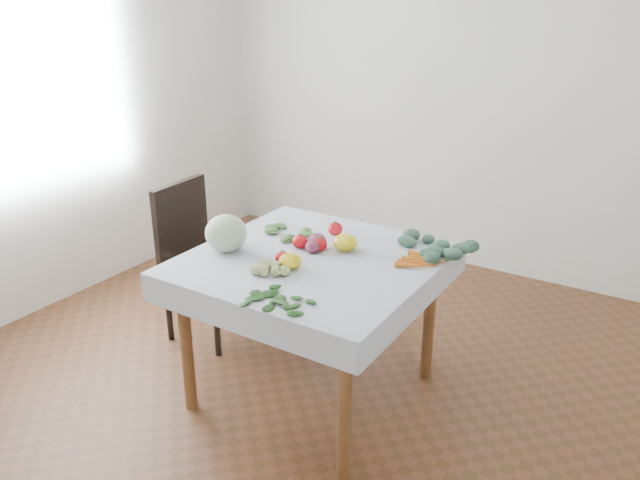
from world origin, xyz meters
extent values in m
plane|color=brown|center=(0.00, 0.00, 0.00)|extent=(4.00, 4.00, 0.00)
cube|color=white|center=(0.00, 2.00, 1.35)|extent=(4.00, 0.04, 2.70)
cube|color=white|center=(-2.00, 0.00, 1.35)|extent=(0.04, 4.00, 2.70)
cube|color=brown|center=(0.00, 0.00, 0.73)|extent=(1.00, 1.00, 0.04)
cylinder|color=brown|center=(-0.44, -0.44, 0.35)|extent=(0.06, 0.06, 0.71)
cylinder|color=brown|center=(0.44, -0.44, 0.35)|extent=(0.06, 0.06, 0.71)
cylinder|color=brown|center=(-0.44, 0.44, 0.35)|extent=(0.06, 0.06, 0.71)
cylinder|color=brown|center=(0.44, 0.44, 0.35)|extent=(0.06, 0.06, 0.71)
cube|color=white|center=(0.00, 0.00, 0.75)|extent=(1.12, 1.12, 0.01)
cube|color=black|center=(-0.83, 0.17, 0.45)|extent=(0.43, 0.43, 0.04)
cube|color=black|center=(-1.02, 0.16, 0.70)|extent=(0.06, 0.42, 0.46)
cylinder|color=black|center=(-1.00, -0.01, 0.21)|extent=(0.04, 0.04, 0.43)
cylinder|color=black|center=(-0.64, 0.00, 0.21)|extent=(0.04, 0.04, 0.43)
cylinder|color=black|center=(-1.02, 0.34, 0.21)|extent=(0.04, 0.04, 0.43)
cylinder|color=black|center=(-0.66, 0.36, 0.21)|extent=(0.04, 0.04, 0.43)
ellipsoid|color=#B4CAA9|center=(-0.40, -0.15, 0.85)|extent=(0.23, 0.23, 0.18)
ellipsoid|color=red|center=(-0.06, 0.32, 0.79)|extent=(0.08, 0.08, 0.07)
ellipsoid|color=red|center=(-0.12, 0.07, 0.79)|extent=(0.10, 0.10, 0.07)
ellipsoid|color=red|center=(-0.02, 0.09, 0.79)|extent=(0.09, 0.09, 0.06)
ellipsoid|color=red|center=(-0.08, -0.13, 0.79)|extent=(0.08, 0.08, 0.06)
ellipsoid|color=yellow|center=(0.09, 0.16, 0.80)|extent=(0.13, 0.13, 0.08)
ellipsoid|color=yellow|center=(-0.02, -0.16, 0.79)|extent=(0.13, 0.13, 0.07)
ellipsoid|color=#501634|center=(-0.05, 0.11, 0.79)|extent=(0.11, 0.11, 0.08)
ellipsoid|color=#501634|center=(-0.03, 0.05, 0.79)|extent=(0.08, 0.08, 0.06)
ellipsoid|color=#B9C471|center=(-0.04, -0.25, 0.78)|extent=(0.05, 0.05, 0.05)
ellipsoid|color=#B9C471|center=(-0.06, -0.23, 0.78)|extent=(0.05, 0.05, 0.05)
ellipsoid|color=#B9C471|center=(-0.06, -0.27, 0.78)|extent=(0.05, 0.05, 0.05)
ellipsoid|color=#B9C471|center=(-0.01, -0.23, 0.78)|extent=(0.05, 0.05, 0.05)
ellipsoid|color=#B9C471|center=(-0.10, -0.24, 0.78)|extent=(0.05, 0.05, 0.05)
ellipsoid|color=#B9C471|center=(-0.01, -0.28, 0.78)|extent=(0.05, 0.05, 0.05)
ellipsoid|color=#B9C471|center=(-0.04, -0.20, 0.78)|extent=(0.05, 0.05, 0.05)
cone|color=orange|center=(0.48, 0.28, 0.77)|extent=(0.20, 0.04, 0.03)
cone|color=orange|center=(0.48, 0.25, 0.77)|extent=(0.20, 0.06, 0.03)
cone|color=orange|center=(0.48, 0.21, 0.77)|extent=(0.20, 0.08, 0.03)
cone|color=orange|center=(0.48, 0.18, 0.77)|extent=(0.20, 0.09, 0.03)
cone|color=orange|center=(0.48, 0.15, 0.77)|extent=(0.20, 0.11, 0.03)
ellipsoid|color=#385D46|center=(0.49, 0.34, 0.78)|extent=(0.07, 0.07, 0.05)
ellipsoid|color=#385D46|center=(0.45, 0.37, 0.78)|extent=(0.07, 0.07, 0.05)
ellipsoid|color=#385D46|center=(0.46, 0.31, 0.78)|extent=(0.07, 0.07, 0.05)
ellipsoid|color=#385D46|center=(0.52, 0.37, 0.78)|extent=(0.07, 0.07, 0.05)
ellipsoid|color=#385D46|center=(0.41, 0.35, 0.78)|extent=(0.07, 0.07, 0.05)
ellipsoid|color=#385D46|center=(0.51, 0.30, 0.78)|extent=(0.07, 0.07, 0.05)
ellipsoid|color=#385D46|center=(0.48, 0.41, 0.78)|extent=(0.07, 0.07, 0.05)
ellipsoid|color=#385D46|center=(0.40, 0.29, 0.78)|extent=(0.07, 0.07, 0.05)
ellipsoid|color=#385D46|center=(0.58, 0.34, 0.78)|extent=(0.07, 0.07, 0.05)
ellipsoid|color=#385D46|center=(0.39, 0.41, 0.78)|extent=(0.07, 0.07, 0.05)
ellipsoid|color=#385D46|center=(0.48, 0.24, 0.78)|extent=(0.07, 0.07, 0.05)
ellipsoid|color=#385D46|center=(0.55, 0.43, 0.78)|extent=(0.07, 0.07, 0.05)
ellipsoid|color=#385D46|center=(0.33, 0.33, 0.78)|extent=(0.07, 0.07, 0.05)
ellipsoid|color=#385D46|center=(0.60, 0.27, 0.78)|extent=(0.07, 0.07, 0.05)
ellipsoid|color=#385D46|center=(0.43, 0.48, 0.78)|extent=(0.07, 0.07, 0.05)
ellipsoid|color=#194916|center=(0.16, -0.45, 0.76)|extent=(0.07, 0.04, 0.01)
ellipsoid|color=#194916|center=(0.11, -0.45, 0.76)|extent=(0.07, 0.04, 0.01)
ellipsoid|color=#194916|center=(0.15, -0.49, 0.76)|extent=(0.07, 0.04, 0.01)
ellipsoid|color=#194916|center=(0.15, -0.43, 0.76)|extent=(0.07, 0.04, 0.01)
ellipsoid|color=#194916|center=(0.09, -0.48, 0.76)|extent=(0.07, 0.04, 0.01)
ellipsoid|color=#194916|center=(0.19, -0.47, 0.76)|extent=(0.07, 0.04, 0.01)
ellipsoid|color=#194916|center=(0.10, -0.41, 0.76)|extent=(0.07, 0.04, 0.01)
ellipsoid|color=#194916|center=(0.12, -0.52, 0.76)|extent=(0.07, 0.04, 0.01)
ellipsoid|color=#194916|center=(0.20, -0.42, 0.76)|extent=(0.07, 0.04, 0.01)
ellipsoid|color=#194916|center=(0.05, -0.45, 0.76)|extent=(0.07, 0.04, 0.01)
ellipsoid|color=#194916|center=(0.20, -0.52, 0.76)|extent=(0.07, 0.04, 0.01)
ellipsoid|color=#194916|center=(0.14, -0.38, 0.76)|extent=(0.07, 0.04, 0.01)
ellipsoid|color=#194916|center=(0.06, -0.52, 0.76)|extent=(0.07, 0.04, 0.01)
ellipsoid|color=#194916|center=(0.25, -0.45, 0.76)|extent=(0.07, 0.04, 0.01)
ellipsoid|color=#194916|center=(0.04, -0.40, 0.76)|extent=(0.07, 0.04, 0.01)
ellipsoid|color=#194916|center=(0.16, -0.56, 0.76)|extent=(0.07, 0.04, 0.01)
ellipsoid|color=#194916|center=(0.21, -0.36, 0.76)|extent=(0.07, 0.04, 0.01)
ellipsoid|color=#517C39|center=(-0.25, 0.18, 0.77)|extent=(0.06, 0.06, 0.03)
ellipsoid|color=#517C39|center=(-0.29, 0.18, 0.77)|extent=(0.06, 0.06, 0.03)
ellipsoid|color=#517C39|center=(-0.25, 0.15, 0.77)|extent=(0.06, 0.06, 0.03)
ellipsoid|color=#517C39|center=(-0.25, 0.21, 0.77)|extent=(0.06, 0.06, 0.03)
ellipsoid|color=#517C39|center=(-0.32, 0.15, 0.77)|extent=(0.06, 0.06, 0.03)
ellipsoid|color=#517C39|center=(-0.20, 0.16, 0.77)|extent=(0.06, 0.06, 0.03)
ellipsoid|color=#517C39|center=(-0.30, 0.23, 0.77)|extent=(0.06, 0.06, 0.03)
ellipsoid|color=#517C39|center=(-0.28, 0.11, 0.77)|extent=(0.06, 0.06, 0.03)
ellipsoid|color=#517C39|center=(-0.19, 0.22, 0.77)|extent=(0.06, 0.06, 0.03)
ellipsoid|color=#517C39|center=(-0.37, 0.18, 0.77)|extent=(0.06, 0.06, 0.03)
ellipsoid|color=#517C39|center=(-0.19, 0.10, 0.77)|extent=(0.06, 0.06, 0.03)
ellipsoid|color=#517C39|center=(-0.26, 0.27, 0.77)|extent=(0.06, 0.06, 0.03)
camera|label=1|loc=(1.48, -2.29, 1.94)|focal=35.00mm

